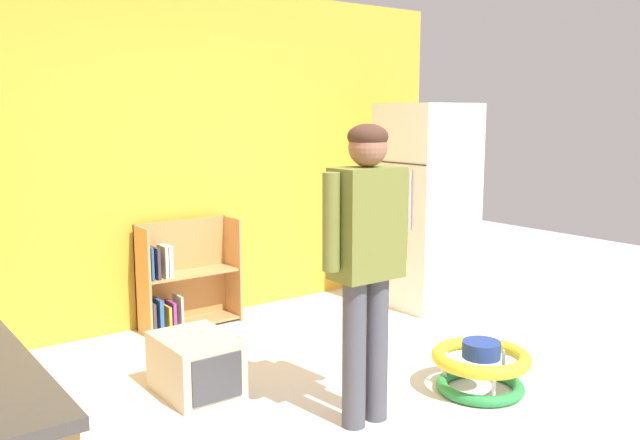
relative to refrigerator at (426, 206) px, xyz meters
The scene contains 7 objects.
ground_plane 2.53m from the refrigerator, 142.20° to the right, with size 12.00×12.00×0.00m, color silver.
back_wall 2.12m from the refrigerator, 154.87° to the left, with size 5.20×0.06×2.70m, color gold.
refrigerator is the anchor object (origin of this frame).
bookshelf 2.21m from the refrigerator, 161.04° to the left, with size 0.80×0.28×0.85m.
standing_person 2.46m from the refrigerator, 143.08° to the right, with size 0.57×0.22×1.65m.
baby_walker 2.07m from the refrigerator, 125.25° to the right, with size 0.60×0.60×0.32m.
pet_carrier 2.69m from the refrigerator, 167.62° to the right, with size 0.42×0.55×0.36m.
Camera 1 is at (-2.40, -2.70, 1.71)m, focal length 37.84 mm.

